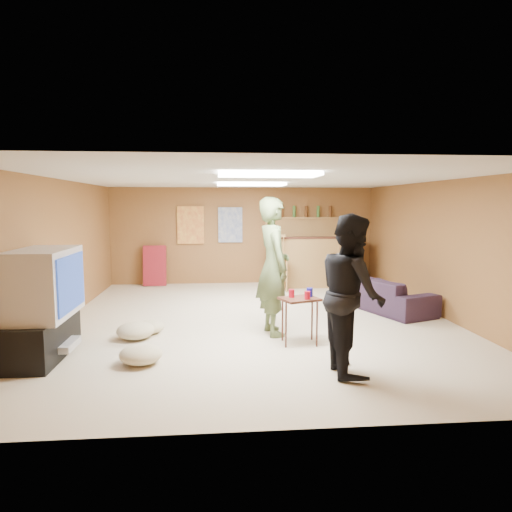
{
  "coord_description": "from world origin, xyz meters",
  "views": [
    {
      "loc": [
        -0.64,
        -6.97,
        1.82
      ],
      "look_at": [
        0.0,
        0.2,
        1.0
      ],
      "focal_mm": 32.0,
      "sensor_mm": 36.0,
      "label": 1
    }
  ],
  "objects": [
    {
      "name": "ground",
      "position": [
        0.0,
        0.0,
        0.0
      ],
      "size": [
        7.0,
        7.0,
        0.0
      ],
      "primitive_type": "plane",
      "color": "#C1B194",
      "rests_on": "ground"
    },
    {
      "name": "ceiling",
      "position": [
        0.0,
        0.0,
        2.2
      ],
      "size": [
        6.0,
        7.0,
        0.02
      ],
      "primitive_type": "cube",
      "color": "silver",
      "rests_on": "ground"
    },
    {
      "name": "wall_back",
      "position": [
        0.0,
        3.5,
        1.1
      ],
      "size": [
        6.0,
        0.02,
        2.2
      ],
      "primitive_type": "cube",
      "color": "brown",
      "rests_on": "ground"
    },
    {
      "name": "wall_front",
      "position": [
        0.0,
        -3.5,
        1.1
      ],
      "size": [
        6.0,
        0.02,
        2.2
      ],
      "primitive_type": "cube",
      "color": "brown",
      "rests_on": "ground"
    },
    {
      "name": "wall_left",
      "position": [
        -3.0,
        0.0,
        1.1
      ],
      "size": [
        0.02,
        7.0,
        2.2
      ],
      "primitive_type": "cube",
      "color": "brown",
      "rests_on": "ground"
    },
    {
      "name": "wall_right",
      "position": [
        3.0,
        0.0,
        1.1
      ],
      "size": [
        0.02,
        7.0,
        2.2
      ],
      "primitive_type": "cube",
      "color": "brown",
      "rests_on": "ground"
    },
    {
      "name": "tv_stand",
      "position": [
        -2.72,
        -1.5,
        0.25
      ],
      "size": [
        0.55,
        1.3,
        0.5
      ],
      "primitive_type": "cube",
      "color": "black",
      "rests_on": "ground"
    },
    {
      "name": "dvd_box",
      "position": [
        -2.5,
        -1.5,
        0.15
      ],
      "size": [
        0.35,
        0.5,
        0.08
      ],
      "primitive_type": "cube",
      "color": "#B2B2B7",
      "rests_on": "tv_stand"
    },
    {
      "name": "tv_body",
      "position": [
        -2.65,
        -1.5,
        0.9
      ],
      "size": [
        0.6,
        1.1,
        0.8
      ],
      "primitive_type": "cube",
      "color": "#B2B2B7",
      "rests_on": "tv_stand"
    },
    {
      "name": "tv_screen",
      "position": [
        -2.34,
        -1.5,
        0.9
      ],
      "size": [
        0.02,
        0.95,
        0.65
      ],
      "primitive_type": "cube",
      "color": "navy",
      "rests_on": "tv_body"
    },
    {
      "name": "bar_counter",
      "position": [
        1.5,
        2.95,
        0.55
      ],
      "size": [
        2.0,
        0.6,
        1.1
      ],
      "primitive_type": "cube",
      "color": "olive",
      "rests_on": "ground"
    },
    {
      "name": "bar_lip",
      "position": [
        1.5,
        2.7,
        1.1
      ],
      "size": [
        2.1,
        0.12,
        0.05
      ],
      "primitive_type": "cube",
      "color": "#3D1D13",
      "rests_on": "bar_counter"
    },
    {
      "name": "bar_shelf",
      "position": [
        1.5,
        3.4,
        1.5
      ],
      "size": [
        2.0,
        0.18,
        0.05
      ],
      "primitive_type": "cube",
      "color": "olive",
      "rests_on": "bar_backing"
    },
    {
      "name": "bar_backing",
      "position": [
        1.5,
        3.42,
        1.2
      ],
      "size": [
        2.0,
        0.14,
        0.6
      ],
      "primitive_type": "cube",
      "color": "olive",
      "rests_on": "bar_counter"
    },
    {
      "name": "poster_left",
      "position": [
        -1.2,
        3.46,
        1.35
      ],
      "size": [
        0.6,
        0.03,
        0.85
      ],
      "primitive_type": "cube",
      "color": "#BF3F26",
      "rests_on": "wall_back"
    },
    {
      "name": "poster_right",
      "position": [
        -0.3,
        3.46,
        1.35
      ],
      "size": [
        0.55,
        0.03,
        0.8
      ],
      "primitive_type": "cube",
      "color": "#334C99",
      "rests_on": "wall_back"
    },
    {
      "name": "folding_chair_stack",
      "position": [
        -2.0,
        3.3,
        0.45
      ],
      "size": [
        0.5,
        0.26,
        0.91
      ],
      "primitive_type": "cube",
      "rotation": [
        -0.14,
        0.0,
        0.0
      ],
      "color": "maroon",
      "rests_on": "ground"
    },
    {
      "name": "ceiling_panel_front",
      "position": [
        0.0,
        -1.5,
        2.17
      ],
      "size": [
        1.2,
        0.6,
        0.04
      ],
      "primitive_type": "cube",
      "color": "white",
      "rests_on": "ceiling"
    },
    {
      "name": "ceiling_panel_back",
      "position": [
        0.0,
        1.2,
        2.17
      ],
      "size": [
        1.2,
        0.6,
        0.04
      ],
      "primitive_type": "cube",
      "color": "white",
      "rests_on": "ceiling"
    },
    {
      "name": "person_olive",
      "position": [
        0.16,
        -0.73,
        0.96
      ],
      "size": [
        0.57,
        0.77,
        1.92
      ],
      "primitive_type": "imported",
      "rotation": [
        0.0,
        0.0,
        1.75
      ],
      "color": "#4F5F37",
      "rests_on": "ground"
    },
    {
      "name": "person_black",
      "position": [
        0.81,
        -2.26,
        0.86
      ],
      "size": [
        0.66,
        0.84,
        1.73
      ],
      "primitive_type": "imported",
      "rotation": [
        0.0,
        0.0,
        1.57
      ],
      "color": "black",
      "rests_on": "ground"
    },
    {
      "name": "sofa",
      "position": [
        2.24,
        0.6,
        0.28
      ],
      "size": [
        1.39,
        2.09,
        0.57
      ],
      "primitive_type": "imported",
      "rotation": [
        0.0,
        0.0,
        1.93
      ],
      "color": "black",
      "rests_on": "ground"
    },
    {
      "name": "tray_table",
      "position": [
        0.44,
        -1.23,
        0.3
      ],
      "size": [
        0.57,
        0.51,
        0.61
      ],
      "primitive_type": "cube",
      "rotation": [
        0.0,
        0.0,
        0.35
      ],
      "color": "#3D1D13",
      "rests_on": "ground"
    },
    {
      "name": "cup_red_near",
      "position": [
        0.34,
        -1.18,
        0.66
      ],
      "size": [
        0.1,
        0.1,
        0.1
      ],
      "primitive_type": "cylinder",
      "rotation": [
        0.0,
        0.0,
        -0.37
      ],
      "color": "#AA0B1B",
      "rests_on": "tray_table"
    },
    {
      "name": "cup_red_far",
      "position": [
        0.52,
        -1.32,
        0.66
      ],
      "size": [
        0.09,
        0.09,
        0.1
      ],
      "primitive_type": "cylinder",
      "rotation": [
        0.0,
        0.0,
        0.22
      ],
      "color": "#AA0B1B",
      "rests_on": "tray_table"
    },
    {
      "name": "cup_blue",
      "position": [
        0.59,
        -1.14,
        0.67
      ],
      "size": [
        0.11,
        0.11,
        0.11
      ],
      "primitive_type": "cylinder",
      "rotation": [
        0.0,
        0.0,
        0.4
      ],
      "color": "navy",
      "rests_on": "tray_table"
    },
    {
      "name": "bar_stool_left",
      "position": [
        0.69,
        2.38,
        0.59
      ],
      "size": [
        0.39,
        0.39,
        1.18
      ],
      "primitive_type": null,
      "rotation": [
        0.0,
        0.0,
        -0.04
      ],
      "color": "olive",
      "rests_on": "ground"
    },
    {
      "name": "bar_stool_right",
      "position": [
        2.03,
        2.16,
        0.63
      ],
      "size": [
        0.48,
        0.48,
        1.25
      ],
      "primitive_type": null,
      "rotation": [
        0.0,
        0.0,
        -0.24
      ],
      "color": "olive",
      "rests_on": "ground"
    },
    {
      "name": "cushion_near_tv",
      "position": [
        -1.73,
        -0.82,
        0.11
      ],
      "size": [
        0.51,
        0.51,
        0.23
      ],
      "primitive_type": "ellipsoid",
      "rotation": [
        0.0,
        0.0,
        -0.01
      ],
      "color": "tan",
      "rests_on": "ground"
    },
    {
      "name": "cushion_mid",
      "position": [
        -1.59,
        -0.57,
        0.09
      ],
      "size": [
        0.45,
        0.45,
        0.18
      ],
      "primitive_type": "ellipsoid",
      "rotation": [
        0.0,
        0.0,
        0.1
      ],
      "color": "tan",
      "rests_on": "ground"
    },
    {
      "name": "cushion_far",
      "position": [
        -1.51,
        -1.82,
        0.11
      ],
      "size": [
        0.61,
        0.61,
        0.22
      ],
      "primitive_type": "ellipsoid",
      "rotation": [
        0.0,
        0.0,
        -0.29
      ],
      "color": "tan",
      "rests_on": "ground"
    },
    {
      "name": "bottle_row",
      "position": [
        1.3,
        3.38,
        1.65
      ],
      "size": [
        1.48,
        0.08,
        0.26
      ],
      "primitive_type": null,
      "color": "#3F7233",
      "rests_on": "bar_shelf"
    }
  ]
}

